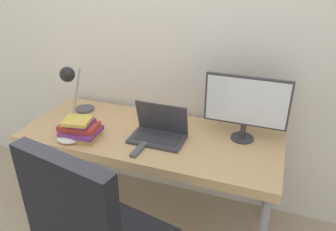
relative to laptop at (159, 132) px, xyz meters
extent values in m
cube|color=silver|center=(-0.08, 0.44, 0.53)|extent=(8.00, 0.05, 2.60)
cube|color=tan|center=(-0.08, 0.03, -0.08)|extent=(1.73, 0.69, 0.06)
cylinder|color=gray|center=(-0.88, -0.26, -0.44)|extent=(0.05, 0.05, 0.66)
cylinder|color=gray|center=(-0.88, 0.32, -0.44)|extent=(0.05, 0.05, 0.66)
cylinder|color=gray|center=(0.73, 0.32, -0.44)|extent=(0.05, 0.05, 0.66)
cube|color=#38383D|center=(0.00, -0.03, -0.04)|extent=(0.35, 0.22, 0.02)
cube|color=#2D2D33|center=(0.00, -0.03, -0.03)|extent=(0.30, 0.13, 0.00)
cube|color=#38383D|center=(0.00, 0.06, 0.08)|extent=(0.35, 0.06, 0.22)
cube|color=navy|center=(0.00, 0.05, 0.08)|extent=(0.32, 0.05, 0.19)
cylinder|color=#333338|center=(0.52, 0.18, -0.04)|extent=(0.15, 0.15, 0.01)
cylinder|color=#333338|center=(0.52, 0.18, 0.02)|extent=(0.04, 0.04, 0.11)
cube|color=#333338|center=(0.52, 0.18, 0.22)|extent=(0.52, 0.02, 0.32)
cube|color=silver|center=(0.52, 0.17, 0.22)|extent=(0.50, 0.00, 0.30)
cylinder|color=#4C4C51|center=(-0.70, 0.20, -0.04)|extent=(0.14, 0.14, 0.02)
cylinder|color=#99999E|center=(-0.70, 0.13, 0.13)|extent=(0.02, 0.17, 0.33)
sphere|color=black|center=(-0.70, 0.05, 0.29)|extent=(0.11, 0.11, 0.11)
cube|color=black|center=(0.00, -0.96, 0.09)|extent=(0.47, 0.16, 0.63)
cube|color=gold|center=(-0.49, -0.17, -0.03)|extent=(0.23, 0.18, 0.03)
cube|color=#753384|center=(-0.48, -0.16, 0.00)|extent=(0.25, 0.20, 0.03)
cube|color=#B2382D|center=(-0.50, -0.16, 0.03)|extent=(0.26, 0.17, 0.04)
cube|color=#753384|center=(-0.49, -0.16, 0.06)|extent=(0.16, 0.15, 0.02)
cube|color=gold|center=(-0.49, -0.18, 0.08)|extent=(0.19, 0.18, 0.02)
cube|color=#4C4C51|center=(-0.06, -0.18, -0.04)|extent=(0.05, 0.18, 0.02)
ellipsoid|color=white|center=(-0.54, -0.24, -0.03)|extent=(0.15, 0.11, 0.04)
camera|label=1|loc=(0.69, -1.73, 1.05)|focal=35.00mm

